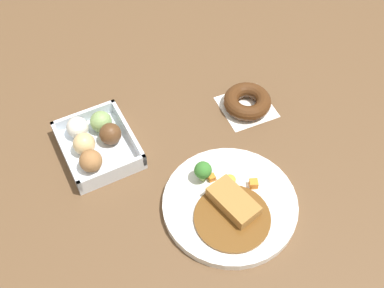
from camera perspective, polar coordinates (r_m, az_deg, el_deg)
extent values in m
plane|color=brown|center=(1.03, 0.98, -2.08)|extent=(1.60, 1.60, 0.00)
cylinder|color=white|center=(0.97, 4.43, -7.21)|extent=(0.27, 0.27, 0.02)
cylinder|color=brown|center=(0.94, 4.80, -8.74)|extent=(0.15, 0.15, 0.01)
cube|color=#A87538|center=(0.94, 4.84, -6.84)|extent=(0.11, 0.08, 0.02)
cylinder|color=white|center=(0.98, 4.52, -4.50)|extent=(0.05, 0.05, 0.00)
ellipsoid|color=yellow|center=(0.97, 4.55, -4.21)|extent=(0.02, 0.02, 0.01)
cylinder|color=#8CB766|center=(0.98, 1.29, -3.84)|extent=(0.01, 0.01, 0.02)
sphere|color=#387A2D|center=(0.96, 1.32, -3.12)|extent=(0.04, 0.04, 0.04)
cube|color=orange|center=(0.98, 2.34, -4.00)|extent=(0.01, 0.01, 0.01)
cube|color=orange|center=(0.98, 7.33, -4.70)|extent=(0.02, 0.02, 0.02)
cube|color=silver|center=(1.06, -10.96, -0.61)|extent=(0.18, 0.15, 0.01)
cube|color=silver|center=(1.10, -12.70, 3.24)|extent=(0.01, 0.15, 0.03)
cube|color=silver|center=(1.00, -9.41, -3.41)|extent=(0.01, 0.15, 0.03)
cube|color=silver|center=(1.04, -14.75, -1.33)|extent=(0.18, 0.01, 0.03)
cube|color=silver|center=(1.06, -7.58, 1.48)|extent=(0.18, 0.01, 0.03)
sphere|color=silver|center=(1.07, -13.45, 1.92)|extent=(0.05, 0.05, 0.05)
sphere|color=#DBB77A|center=(1.04, -12.71, 0.03)|extent=(0.05, 0.05, 0.05)
sphere|color=#9E6B3D|center=(1.01, -11.94, -1.98)|extent=(0.05, 0.05, 0.05)
sphere|color=#84A860|center=(1.07, -10.76, 2.63)|extent=(0.05, 0.05, 0.05)
sphere|color=brown|center=(1.05, -9.68, 1.20)|extent=(0.05, 0.05, 0.05)
cube|color=white|center=(1.14, 6.49, 4.40)|extent=(0.12, 0.12, 0.00)
torus|color=#4C2B14|center=(1.12, 6.58, 5.04)|extent=(0.11, 0.11, 0.04)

